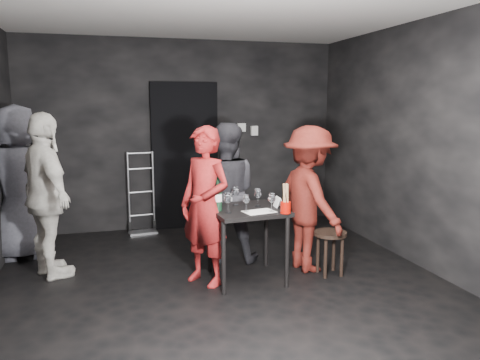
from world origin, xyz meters
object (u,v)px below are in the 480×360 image
object	(u,v)px
stool	(330,240)
breadstick_cup	(286,199)
bystander_cream	(46,184)
bystander_grey	(19,168)
hand_truck	(142,217)
server_red	(205,201)
woman_black	(225,189)
wine_bottle	(218,198)
tasting_table	(247,218)
man_maroon	(309,195)

from	to	relation	value
stool	breadstick_cup	distance (m)	0.80
stool	bystander_cream	size ratio (longest dim) A/B	0.24
bystander_grey	breadstick_cup	world-z (taller)	bystander_grey
hand_truck	bystander_grey	distance (m)	1.83
server_red	breadstick_cup	bearing A→B (deg)	28.89
bystander_cream	hand_truck	bearing A→B (deg)	-61.44
bystander_cream	bystander_grey	size ratio (longest dim) A/B	0.92
woman_black	wine_bottle	world-z (taller)	woman_black
bystander_grey	stool	bearing A→B (deg)	148.59
stool	tasting_table	bearing A→B (deg)	172.94
bystander_cream	bystander_grey	xyz separation A→B (m)	(-0.37, 0.72, 0.09)
bystander_grey	breadstick_cup	xyz separation A→B (m)	(2.63, -1.65, -0.18)
tasting_table	stool	size ratio (longest dim) A/B	1.60
bystander_grey	breadstick_cup	size ratio (longest dim) A/B	6.86
bystander_cream	wine_bottle	size ratio (longest dim) A/B	5.86
breadstick_cup	hand_truck	bearing A→B (deg)	116.73
bystander_cream	breadstick_cup	xyz separation A→B (m)	(2.26, -0.92, -0.09)
stool	server_red	xyz separation A→B (m)	(-1.31, 0.13, 0.47)
hand_truck	wine_bottle	xyz separation A→B (m)	(0.61, -2.14, 0.67)
woman_black	stool	bearing A→B (deg)	156.72
hand_truck	woman_black	xyz separation A→B (m)	(0.85, -1.48, 0.63)
tasting_table	woman_black	bearing A→B (deg)	95.84
man_maroon	bystander_cream	bearing A→B (deg)	68.92
hand_truck	bystander_grey	world-z (taller)	bystander_grey
tasting_table	bystander_grey	distance (m)	2.72
stool	bystander_cream	bearing A→B (deg)	165.54
hand_truck	bystander_grey	bearing A→B (deg)	-157.19
hand_truck	stool	world-z (taller)	hand_truck
tasting_table	stool	xyz separation A→B (m)	(0.89, -0.11, -0.28)
wine_bottle	breadstick_cup	bearing A→B (deg)	-25.33
woman_black	man_maroon	world-z (taller)	woman_black
bystander_grey	wine_bottle	xyz separation A→B (m)	(2.03, -1.36, -0.20)
woman_black	man_maroon	size ratio (longest dim) A/B	1.02
tasting_table	bystander_cream	bearing A→B (deg)	162.32
stool	wine_bottle	world-z (taller)	wine_bottle
woman_black	breadstick_cup	bearing A→B (deg)	126.54
bystander_grey	hand_truck	bearing A→B (deg)	-158.14
tasting_table	server_red	size ratio (longest dim) A/B	0.44
wine_bottle	tasting_table	bearing A→B (deg)	2.58
man_maroon	wine_bottle	distance (m)	1.05
bystander_grey	bystander_cream	bearing A→B (deg)	110.16
bystander_cream	wine_bottle	xyz separation A→B (m)	(1.66, -0.64, -0.11)
stool	bystander_cream	distance (m)	3.00
man_maroon	bystander_grey	bearing A→B (deg)	57.76
stool	bystander_grey	size ratio (longest dim) A/B	0.22
stool	breadstick_cup	size ratio (longest dim) A/B	1.50
server_red	wine_bottle	xyz separation A→B (m)	(0.12, -0.03, 0.04)
stool	wine_bottle	xyz separation A→B (m)	(-1.19, 0.10, 0.50)
server_red	hand_truck	bearing A→B (deg)	155.66
woman_black	server_red	bearing A→B (deg)	75.35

